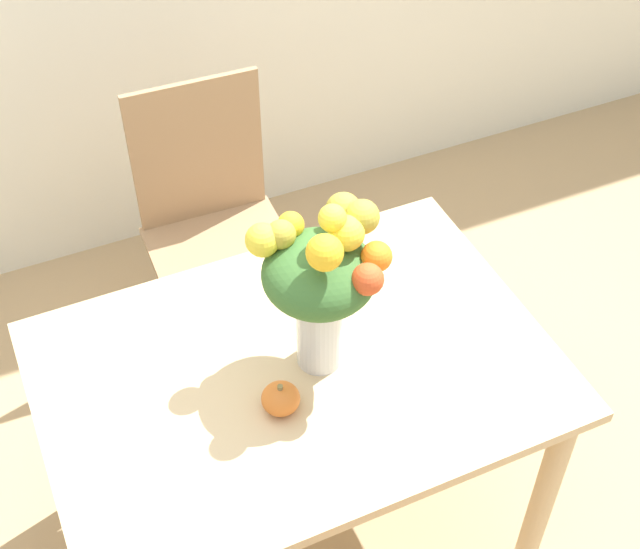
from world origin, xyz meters
The scene contains 5 objects.
ground_plane centered at (0.00, 0.00, 0.00)m, with size 12.00×12.00×0.00m, color tan.
dining_table centered at (0.00, 0.00, 0.61)m, with size 1.16×0.81×0.72m.
flower_vase centered at (0.06, 0.00, 0.98)m, with size 0.27×0.25×0.44m.
pumpkin centered at (-0.08, -0.09, 0.76)m, with size 0.08×0.08×0.08m.
dining_chair_near_window centered at (0.06, 0.77, 0.49)m, with size 0.43×0.43×0.94m.
Camera 1 is at (-0.48, -1.20, 2.29)m, focal length 50.00 mm.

